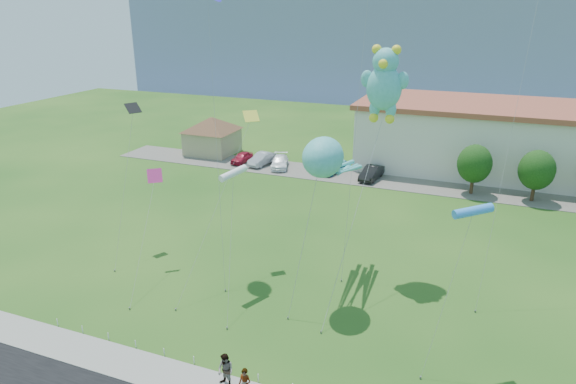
{
  "coord_description": "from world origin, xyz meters",
  "views": [
    {
      "loc": [
        10.81,
        -21.65,
        19.1
      ],
      "look_at": [
        -0.96,
        8.0,
        7.52
      ],
      "focal_mm": 32.0,
      "sensor_mm": 36.0,
      "label": 1
    }
  ],
  "objects_px": {
    "pedestrian_right": "(226,371)",
    "pavilion": "(212,132)",
    "octopus_kite": "(328,163)",
    "teddy_bear_kite": "(384,82)",
    "parked_car_silver": "(262,159)",
    "parked_car_black": "(371,173)",
    "parked_car_white": "(280,162)",
    "parked_car_blue": "(332,166)",
    "parked_car_red": "(242,158)"
  },
  "relations": [
    {
      "from": "parked_car_white",
      "to": "parked_car_blue",
      "type": "distance_m",
      "value": 6.76
    },
    {
      "from": "parked_car_white",
      "to": "teddy_bear_kite",
      "type": "xyz_separation_m",
      "value": [
        16.63,
        -21.05,
        13.39
      ]
    },
    {
      "from": "pavilion",
      "to": "parked_car_red",
      "type": "height_order",
      "value": "pavilion"
    },
    {
      "from": "parked_car_silver",
      "to": "pedestrian_right",
      "type": "bearing_deg",
      "value": -58.38
    },
    {
      "from": "pavilion",
      "to": "parked_car_blue",
      "type": "xyz_separation_m",
      "value": [
        17.92,
        -2.48,
        -2.18
      ]
    },
    {
      "from": "parked_car_red",
      "to": "parked_car_blue",
      "type": "bearing_deg",
      "value": 4.09
    },
    {
      "from": "parked_car_red",
      "to": "parked_car_white",
      "type": "relative_size",
      "value": 0.8
    },
    {
      "from": "parked_car_silver",
      "to": "parked_car_blue",
      "type": "distance_m",
      "value": 9.3
    },
    {
      "from": "parked_car_white",
      "to": "parked_car_black",
      "type": "height_order",
      "value": "parked_car_black"
    },
    {
      "from": "parked_car_white",
      "to": "octopus_kite",
      "type": "bearing_deg",
      "value": -78.99
    },
    {
      "from": "parked_car_red",
      "to": "teddy_bear_kite",
      "type": "bearing_deg",
      "value": -41.17
    },
    {
      "from": "parked_car_silver",
      "to": "parked_car_white",
      "type": "height_order",
      "value": "parked_car_silver"
    },
    {
      "from": "parked_car_blue",
      "to": "parked_car_white",
      "type": "bearing_deg",
      "value": -160.96
    },
    {
      "from": "parked_car_silver",
      "to": "octopus_kite",
      "type": "height_order",
      "value": "octopus_kite"
    },
    {
      "from": "octopus_kite",
      "to": "parked_car_red",
      "type": "bearing_deg",
      "value": 127.03
    },
    {
      "from": "pedestrian_right",
      "to": "octopus_kite",
      "type": "relative_size",
      "value": 0.17
    },
    {
      "from": "octopus_kite",
      "to": "teddy_bear_kite",
      "type": "relative_size",
      "value": 0.68
    },
    {
      "from": "parked_car_black",
      "to": "octopus_kite",
      "type": "height_order",
      "value": "octopus_kite"
    },
    {
      "from": "pedestrian_right",
      "to": "pavilion",
      "type": "bearing_deg",
      "value": 139.14
    },
    {
      "from": "parked_car_white",
      "to": "teddy_bear_kite",
      "type": "height_order",
      "value": "teddy_bear_kite"
    },
    {
      "from": "pedestrian_right",
      "to": "teddy_bear_kite",
      "type": "height_order",
      "value": "teddy_bear_kite"
    },
    {
      "from": "parked_car_red",
      "to": "parked_car_white",
      "type": "xyz_separation_m",
      "value": [
        5.34,
        -0.16,
        0.05
      ]
    },
    {
      "from": "octopus_kite",
      "to": "parked_car_blue",
      "type": "bearing_deg",
      "value": 105.88
    },
    {
      "from": "parked_car_black",
      "to": "pedestrian_right",
      "type": "bearing_deg",
      "value": -81.71
    },
    {
      "from": "parked_car_silver",
      "to": "pavilion",
      "type": "bearing_deg",
      "value": 172.97
    },
    {
      "from": "parked_car_black",
      "to": "teddy_bear_kite",
      "type": "xyz_separation_m",
      "value": [
        4.91,
        -20.75,
        13.34
      ]
    },
    {
      "from": "pedestrian_right",
      "to": "parked_car_red",
      "type": "height_order",
      "value": "pedestrian_right"
    },
    {
      "from": "pavilion",
      "to": "octopus_kite",
      "type": "distance_m",
      "value": 38.78
    },
    {
      "from": "parked_car_red",
      "to": "teddy_bear_kite",
      "type": "height_order",
      "value": "teddy_bear_kite"
    },
    {
      "from": "parked_car_silver",
      "to": "parked_car_black",
      "type": "distance_m",
      "value": 14.28
    },
    {
      "from": "parked_car_black",
      "to": "teddy_bear_kite",
      "type": "distance_m",
      "value": 25.15
    },
    {
      "from": "parked_car_blue",
      "to": "octopus_kite",
      "type": "relative_size",
      "value": 0.4
    },
    {
      "from": "parked_car_blue",
      "to": "parked_car_black",
      "type": "relative_size",
      "value": 0.98
    },
    {
      "from": "parked_car_black",
      "to": "parked_car_red",
      "type": "bearing_deg",
      "value": -174.38
    },
    {
      "from": "parked_car_blue",
      "to": "parked_car_black",
      "type": "bearing_deg",
      "value": 7.09
    },
    {
      "from": "parked_car_red",
      "to": "octopus_kite",
      "type": "xyz_separation_m",
      "value": [
        19.53,
        -25.89,
        8.67
      ]
    },
    {
      "from": "parked_car_red",
      "to": "parked_car_silver",
      "type": "bearing_deg",
      "value": 5.33
    },
    {
      "from": "parked_car_silver",
      "to": "teddy_bear_kite",
      "type": "bearing_deg",
      "value": -38.1
    },
    {
      "from": "parked_car_red",
      "to": "parked_car_blue",
      "type": "height_order",
      "value": "parked_car_blue"
    },
    {
      "from": "pavilion",
      "to": "parked_car_blue",
      "type": "bearing_deg",
      "value": -7.88
    },
    {
      "from": "pavilion",
      "to": "teddy_bear_kite",
      "type": "bearing_deg",
      "value": -40.76
    },
    {
      "from": "pavilion",
      "to": "parked_car_black",
      "type": "height_order",
      "value": "pavilion"
    },
    {
      "from": "parked_car_black",
      "to": "octopus_kite",
      "type": "bearing_deg",
      "value": -77.28
    },
    {
      "from": "parked_car_red",
      "to": "parked_car_silver",
      "type": "height_order",
      "value": "parked_car_silver"
    },
    {
      "from": "pedestrian_right",
      "to": "parked_car_red",
      "type": "xyz_separation_m",
      "value": [
        -17.78,
        37.58,
        -0.36
      ]
    },
    {
      "from": "parked_car_silver",
      "to": "parked_car_black",
      "type": "height_order",
      "value": "parked_car_black"
    },
    {
      "from": "pavilion",
      "to": "parked_car_black",
      "type": "bearing_deg",
      "value": -7.98
    },
    {
      "from": "parked_car_blue",
      "to": "teddy_bear_kite",
      "type": "bearing_deg",
      "value": -49.86
    },
    {
      "from": "pedestrian_right",
      "to": "parked_car_blue",
      "type": "bearing_deg",
      "value": 117.35
    },
    {
      "from": "parked_car_red",
      "to": "teddy_bear_kite",
      "type": "relative_size",
      "value": 0.23
    }
  ]
}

